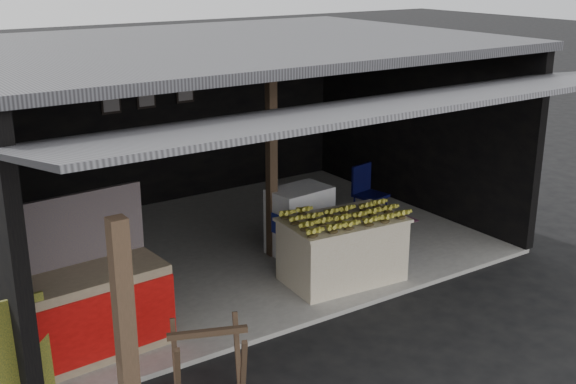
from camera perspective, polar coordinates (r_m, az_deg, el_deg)
ground at (r=8.72m, az=3.94°, el=-9.80°), size 80.00×80.00×0.00m
concrete_slab at (r=10.59m, az=-4.39°, el=-4.42°), size 7.00×5.00×0.06m
shophouse at (r=10.26m, az=-5.54°, el=6.90°), size 7.40×7.29×3.02m
banana_table at (r=9.35m, az=4.31°, el=-4.53°), size 1.61×1.07×0.84m
banana_pile at (r=9.17m, az=4.38°, el=-1.62°), size 1.48×0.97×0.17m
white_crate at (r=10.20m, az=0.92°, el=-2.24°), size 0.90×0.66×0.94m
neighbor_stall at (r=7.92m, az=-15.52°, el=-8.91°), size 1.67×0.84×1.68m
green_signboard at (r=7.39m, az=-20.88°, el=-11.57°), size 0.67×0.13×1.00m
sawhorse at (r=7.05m, az=-6.31°, el=-12.73°), size 0.85×0.84×0.74m
water_barrel at (r=10.18m, az=6.76°, el=-3.75°), size 0.34×0.34×0.50m
plastic_chair at (r=11.40m, az=6.20°, el=0.25°), size 0.51×0.51×0.92m
magenta_rug at (r=11.58m, az=5.95°, el=-2.29°), size 1.51×1.01×0.01m
picture_frames at (r=12.07m, az=-11.01°, el=7.50°), size 1.62×0.04×0.46m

